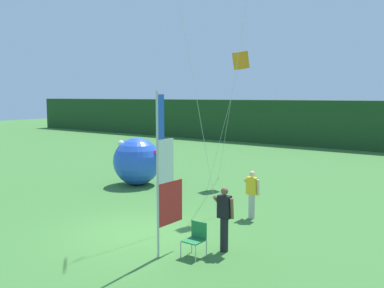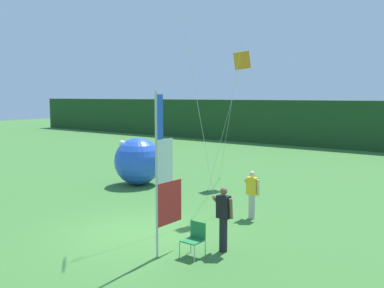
{
  "view_description": "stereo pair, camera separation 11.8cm",
  "coord_description": "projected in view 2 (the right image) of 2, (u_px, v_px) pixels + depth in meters",
  "views": [
    {
      "loc": [
        8.9,
        -9.07,
        4.18
      ],
      "look_at": [
        0.5,
        2.17,
        2.59
      ],
      "focal_mm": 39.7,
      "sensor_mm": 36.0,
      "label": 1
    },
    {
      "loc": [
        8.99,
        -8.99,
        4.18
      ],
      "look_at": [
        0.5,
        2.17,
        2.59
      ],
      "focal_mm": 39.7,
      "sensor_mm": 36.0,
      "label": 2
    }
  ],
  "objects": [
    {
      "name": "kite_orange_box_2",
      "position": [
        242.0,
        61.0,
        20.35
      ],
      "size": [
        0.76,
        3.4,
        6.32
      ],
      "color": "brown",
      "rests_on": "ground"
    },
    {
      "name": "banner_flag",
      "position": [
        164.0,
        178.0,
        11.05
      ],
      "size": [
        0.06,
        1.03,
        4.31
      ],
      "color": "#B7B7BC",
      "rests_on": "ground"
    },
    {
      "name": "person_mid_field",
      "position": [
        252.0,
        193.0,
        14.46
      ],
      "size": [
        0.55,
        0.48,
        1.64
      ],
      "color": "#B7B2A3",
      "rests_on": "ground"
    },
    {
      "name": "distant_treeline",
      "position": [
        369.0,
        125.0,
        32.98
      ],
      "size": [
        80.0,
        2.4,
        3.81
      ],
      "primitive_type": "cube",
      "color": "#1E421E",
      "rests_on": "ground"
    },
    {
      "name": "folding_chair",
      "position": [
        195.0,
        237.0,
        11.09
      ],
      "size": [
        0.51,
        0.51,
        0.89
      ],
      "color": "#BCBCC1",
      "rests_on": "ground"
    },
    {
      "name": "inflatable_balloon",
      "position": [
        138.0,
        161.0,
        19.96
      ],
      "size": [
        2.26,
        2.28,
        2.24
      ],
      "color": "blue",
      "rests_on": "ground"
    },
    {
      "name": "ground_plane",
      "position": [
        136.0,
        233.0,
        12.99
      ],
      "size": [
        120.0,
        120.0,
        0.0
      ],
      "primitive_type": "plane",
      "color": "#3D7533"
    },
    {
      "name": "person_near_banner",
      "position": [
        223.0,
        217.0,
        11.36
      ],
      "size": [
        0.55,
        0.48,
        1.76
      ],
      "color": "black",
      "rests_on": "ground"
    }
  ]
}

